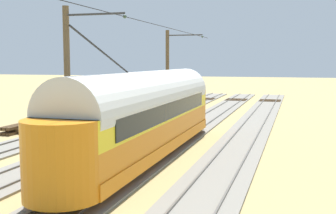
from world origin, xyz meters
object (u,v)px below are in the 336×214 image
object	(u,v)px
spare_tie_stack	(15,129)
vintage_streetcar	(147,113)
catenary_pole_mid_near	(69,84)
catenary_pole_foreground	(168,74)

from	to	relation	value
spare_tie_stack	vintage_streetcar	bearing A→B (deg)	157.95
catenary_pole_mid_near	spare_tie_stack	xyz separation A→B (m)	(8.20, -7.06, -3.50)
vintage_streetcar	spare_tie_stack	xyz separation A→B (m)	(10.91, -4.42, -2.00)
vintage_streetcar	spare_tie_stack	bearing A→B (deg)	-22.05
catenary_pole_foreground	spare_tie_stack	world-z (taller)	catenary_pole_foreground
vintage_streetcar	spare_tie_stack	distance (m)	11.94
vintage_streetcar	spare_tie_stack	world-z (taller)	vintage_streetcar
catenary_pole_mid_near	catenary_pole_foreground	bearing A→B (deg)	-90.00
spare_tie_stack	catenary_pole_foreground	bearing A→B (deg)	-134.70
catenary_pole_foreground	spare_tie_stack	xyz separation A→B (m)	(8.20, 8.28, -3.50)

